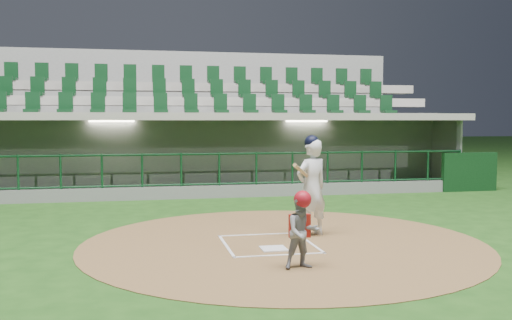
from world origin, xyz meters
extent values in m
plane|color=#1A4112|center=(0.00, 0.00, 0.00)|extent=(120.00, 120.00, 0.00)
cylinder|color=brown|center=(0.30, -0.20, 0.01)|extent=(7.20, 7.20, 0.01)
cube|color=silver|center=(0.00, -0.70, 0.02)|extent=(0.43, 0.43, 0.02)
cube|color=white|center=(-0.75, -0.30, 0.02)|extent=(0.05, 1.80, 0.01)
cube|color=white|center=(0.75, -0.30, 0.02)|extent=(0.05, 1.80, 0.01)
cube|color=white|center=(0.00, 0.55, 0.02)|extent=(1.55, 0.05, 0.01)
cube|color=white|center=(0.00, -1.15, 0.02)|extent=(1.55, 0.05, 0.01)
cube|color=gray|center=(0.00, 7.50, -0.55)|extent=(15.00, 3.00, 0.10)
cube|color=slate|center=(0.00, 9.10, 0.85)|extent=(15.00, 0.20, 2.70)
cube|color=#9E9B8C|center=(0.00, 8.98, 1.10)|extent=(13.50, 0.04, 0.90)
cube|color=slate|center=(7.50, 7.50, 0.85)|extent=(0.20, 3.00, 2.70)
cube|color=gray|center=(0.00, 7.25, 2.30)|extent=(15.40, 3.50, 0.20)
cube|color=slate|center=(0.00, 5.95, 0.15)|extent=(15.00, 0.15, 0.40)
cube|color=black|center=(0.00, 5.95, 1.73)|extent=(15.00, 0.01, 0.95)
cube|color=brown|center=(0.00, 8.55, -0.28)|extent=(12.75, 0.40, 0.45)
cube|color=white|center=(-3.00, 7.50, 2.17)|extent=(1.30, 0.35, 0.04)
cube|color=white|center=(3.00, 7.50, 2.17)|extent=(1.30, 0.35, 0.04)
cube|color=black|center=(7.80, 5.90, 0.60)|extent=(1.80, 0.18, 1.20)
imported|color=#A21115|center=(-4.82, 8.16, 0.46)|extent=(1.39, 1.04, 1.92)
imported|color=#B0121B|center=(-0.80, 8.34, 0.33)|extent=(1.00, 0.47, 1.66)
imported|color=#A41116|center=(1.68, 8.50, 0.45)|extent=(1.06, 0.84, 1.89)
imported|color=#AD1512|center=(5.01, 8.17, 0.39)|extent=(1.66, 0.54, 1.79)
cube|color=gray|center=(0.00, 10.75, 1.15)|extent=(17.00, 6.50, 2.50)
cube|color=gray|center=(0.00, 9.25, 2.30)|extent=(16.60, 0.95, 0.30)
cube|color=#A39E93|center=(0.00, 10.20, 2.85)|extent=(16.60, 0.95, 0.30)
cube|color=gray|center=(0.00, 11.15, 3.40)|extent=(16.60, 0.95, 0.30)
cube|color=gray|center=(0.00, 14.10, 2.53)|extent=(17.00, 0.25, 5.05)
imported|color=white|center=(0.97, 0.29, 0.93)|extent=(0.78, 0.65, 1.83)
sphere|color=black|center=(0.97, 0.29, 1.78)|extent=(0.28, 0.28, 0.28)
cylinder|color=#B18351|center=(0.72, 0.04, 1.25)|extent=(0.58, 0.79, 0.39)
imported|color=gray|center=(0.13, -2.00, 0.55)|extent=(0.56, 0.46, 1.08)
sphere|color=maroon|center=(0.13, -2.00, 1.04)|extent=(0.26, 0.26, 0.26)
cube|color=#AA1912|center=(0.13, -1.85, 0.62)|extent=(0.32, 0.10, 0.35)
camera|label=1|loc=(-2.21, -9.98, 2.20)|focal=40.00mm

